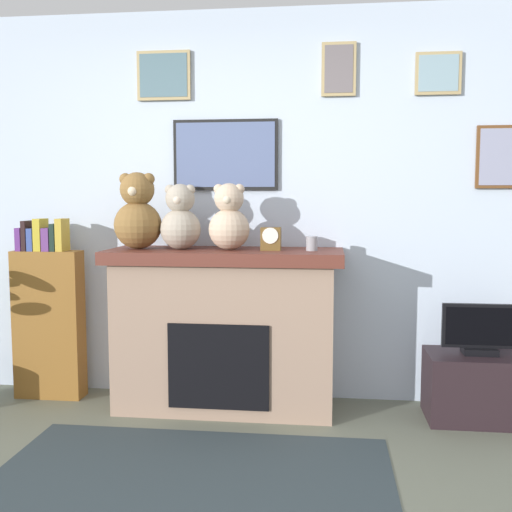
{
  "coord_description": "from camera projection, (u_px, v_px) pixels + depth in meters",
  "views": [
    {
      "loc": [
        0.6,
        -2.06,
        1.37
      ],
      "look_at": [
        0.15,
        1.68,
        0.99
      ],
      "focal_mm": 41.91,
      "sensor_mm": 36.0,
      "label": 1
    }
  ],
  "objects": [
    {
      "name": "mantel_clock",
      "position": [
        271.0,
        239.0,
        3.74
      ],
      "size": [
        0.12,
        0.09,
        0.15
      ],
      "color": "brown",
      "rests_on": "fireplace"
    },
    {
      "name": "bookshelf",
      "position": [
        49.0,
        317.0,
        4.06
      ],
      "size": [
        0.46,
        0.16,
        1.22
      ],
      "color": "brown",
      "rests_on": "ground_plane"
    },
    {
      "name": "back_wall",
      "position": [
        240.0,
        206.0,
        4.09
      ],
      "size": [
        5.2,
        0.15,
        2.6
      ],
      "color": "silver",
      "rests_on": "ground_plane"
    },
    {
      "name": "tv_stand",
      "position": [
        478.0,
        387.0,
        3.66
      ],
      "size": [
        0.62,
        0.4,
        0.41
      ],
      "primitive_type": "cube",
      "color": "black",
      "rests_on": "ground_plane"
    },
    {
      "name": "area_rug",
      "position": [
        194.0,
        471.0,
        2.98
      ],
      "size": [
        1.97,
        1.02,
        0.01
      ],
      "primitive_type": "cube",
      "color": "#2D383D",
      "rests_on": "ground_plane"
    },
    {
      "name": "fireplace",
      "position": [
        225.0,
        328.0,
        3.85
      ],
      "size": [
        1.5,
        0.58,
        1.03
      ],
      "color": "gray",
      "rests_on": "ground_plane"
    },
    {
      "name": "teddy_bear_cream",
      "position": [
        229.0,
        220.0,
        3.76
      ],
      "size": [
        0.26,
        0.26,
        0.42
      ],
      "color": "#C8AD92",
      "rests_on": "fireplace"
    },
    {
      "name": "candle_jar",
      "position": [
        312.0,
        243.0,
        3.72
      ],
      "size": [
        0.07,
        0.07,
        0.09
      ],
      "primitive_type": "cylinder",
      "color": "gray",
      "rests_on": "fireplace"
    },
    {
      "name": "teddy_bear_brown",
      "position": [
        180.0,
        220.0,
        3.8
      ],
      "size": [
        0.26,
        0.26,
        0.42
      ],
      "color": "#A89C8B",
      "rests_on": "fireplace"
    },
    {
      "name": "television",
      "position": [
        480.0,
        331.0,
        3.63
      ],
      "size": [
        0.45,
        0.14,
        0.31
      ],
      "color": "black",
      "rests_on": "tv_stand"
    },
    {
      "name": "teddy_bear_tan",
      "position": [
        138.0,
        215.0,
        3.83
      ],
      "size": [
        0.31,
        0.31,
        0.49
      ],
      "color": "brown",
      "rests_on": "fireplace"
    }
  ]
}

